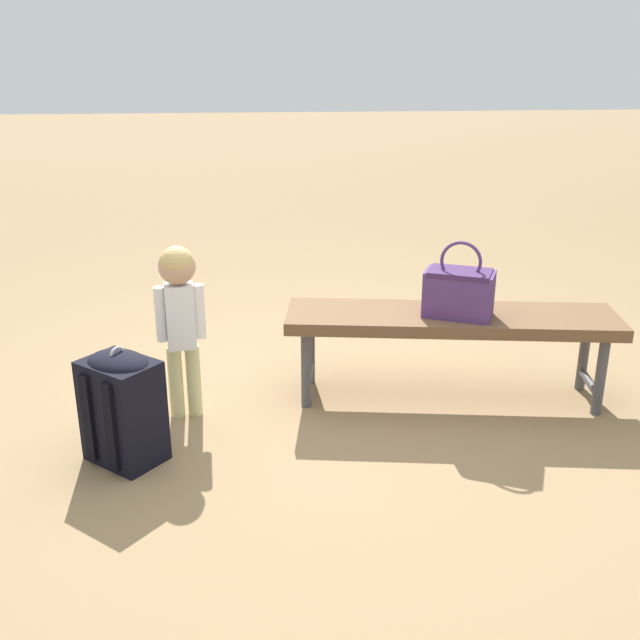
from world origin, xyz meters
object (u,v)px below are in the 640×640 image
at_px(park_bench, 451,324).
at_px(backpack_large, 123,404).
at_px(child_standing, 180,306).
at_px(handbag, 459,291).

height_order(park_bench, backpack_large, backpack_large).
bearing_deg(child_standing, handbag, -179.31).
height_order(handbag, child_standing, child_standing).
distance_m(child_standing, backpack_large, 0.53).
bearing_deg(backpack_large, handbag, -165.59).
xyz_separation_m(handbag, child_standing, (1.31, 0.02, -0.02)).
xyz_separation_m(park_bench, backpack_large, (1.52, 0.43, -0.14)).
distance_m(handbag, child_standing, 1.31).
bearing_deg(child_standing, backpack_large, 59.05).
height_order(handbag, backpack_large, handbag).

